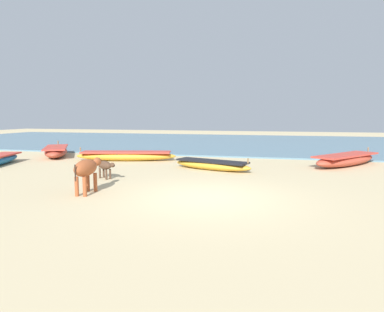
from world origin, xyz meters
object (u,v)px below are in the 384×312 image
Objects in this scene: fishing_boat_4 at (212,165)px; fishing_boat_5 at (126,156)px; fishing_boat_2 at (56,151)px; cow_adult_rust at (87,169)px; calf_near_dark at (105,166)px; fishing_boat_3 at (346,159)px.

fishing_boat_5 is (-4.69, 1.73, 0.04)m from fishing_boat_4.
fishing_boat_4 is at bearing -136.27° from fishing_boat_2.
fishing_boat_5 is 3.28× the size of cow_adult_rust.
fishing_boat_4 is at bearing 69.64° from calf_near_dark.
fishing_boat_5 is (4.46, -0.58, -0.04)m from fishing_boat_2.
fishing_boat_2 is 2.45× the size of cow_adult_rust.
fishing_boat_5 reaches higher than calf_near_dark.
fishing_boat_4 is (-5.63, -2.58, -0.07)m from fishing_boat_3.
cow_adult_rust is (-8.33, -7.63, 0.43)m from fishing_boat_3.
fishing_boat_5 is 4.82m from calf_near_dark.
cow_adult_rust reaches higher than calf_near_dark.
fishing_boat_4 is 5.75m from cow_adult_rust.
calf_near_dark is (1.38, -4.61, 0.21)m from fishing_boat_5.
calf_near_dark is at bearing 11.43° from cow_adult_rust.
fishing_boat_3 is at bearing -121.05° from fishing_boat_2.
calf_near_dark is at bearing -163.77° from fishing_boat_2.
cow_adult_rust is at bearing -99.67° from fishing_boat_4.
fishing_boat_3 is 0.81× the size of fishing_boat_5.
fishing_boat_5 is at bearing -129.53° from fishing_boat_2.
fishing_boat_5 is 7.08m from cow_adult_rust.
fishing_boat_4 is 4.40m from calf_near_dark.
fishing_boat_4 is (9.14, -2.31, -0.08)m from fishing_boat_2.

